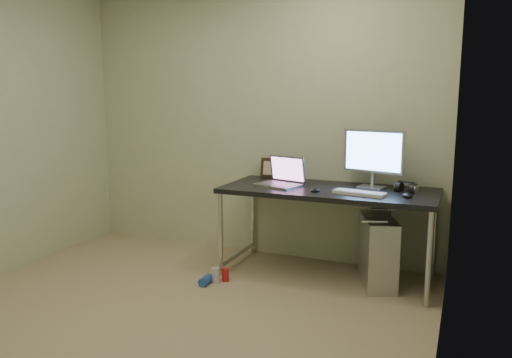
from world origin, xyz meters
name	(u,v)px	position (x,y,z in m)	size (l,w,h in m)	color
floor	(152,326)	(0.00, 0.00, 0.00)	(3.50, 3.50, 0.00)	tan
wall_back	(256,123)	(0.00, 1.75, 1.25)	(3.50, 0.02, 2.50)	beige
wall_right	(447,149)	(1.75, 0.00, 1.25)	(0.02, 3.50, 2.50)	beige
desk	(328,197)	(0.81, 1.37, 0.68)	(1.73, 0.76, 0.75)	black
tower_computer	(378,251)	(1.24, 1.34, 0.28)	(0.39, 0.57, 0.58)	silver
cable_a	(379,225)	(1.19, 1.70, 0.40)	(0.01, 0.01, 0.70)	black
cable_b	(390,229)	(1.28, 1.68, 0.38)	(0.01, 0.01, 0.72)	black
can_red	(225,275)	(0.08, 0.92, 0.05)	(0.06, 0.06, 0.11)	red
can_white	(216,275)	(0.02, 0.86, 0.06)	(0.07, 0.07, 0.12)	silver
can_blue	(205,280)	(-0.03, 0.79, 0.04)	(0.07, 0.07, 0.13)	blue
laptop	(282,179)	(0.41, 1.35, 0.81)	(0.42, 0.37, 0.24)	silver
monitor	(373,154)	(1.14, 1.53, 1.03)	(0.51, 0.19, 0.48)	silver
keyboard	(359,193)	(1.10, 1.21, 0.76)	(0.40, 0.13, 0.02)	silver
mouse_right	(407,194)	(1.45, 1.26, 0.77)	(0.07, 0.12, 0.04)	black
mouse_left	(316,189)	(0.75, 1.20, 0.77)	(0.06, 0.10, 0.03)	black
headphones	(406,188)	(1.42, 1.45, 0.78)	(0.19, 0.11, 0.11)	black
picture_frame	(273,168)	(0.19, 1.70, 0.84)	(0.23, 0.03, 0.18)	black
webcam	(292,171)	(0.40, 1.64, 0.83)	(0.04, 0.04, 0.11)	silver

